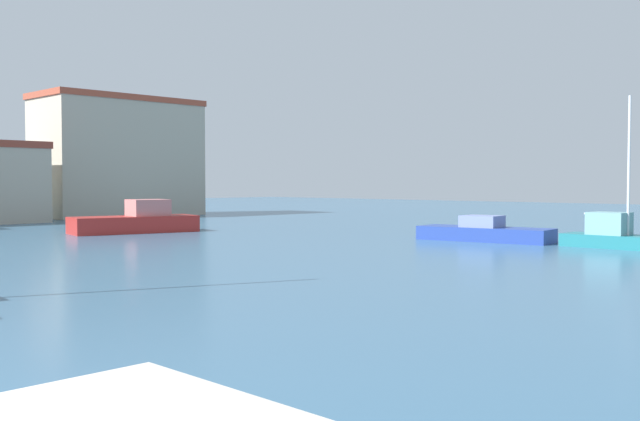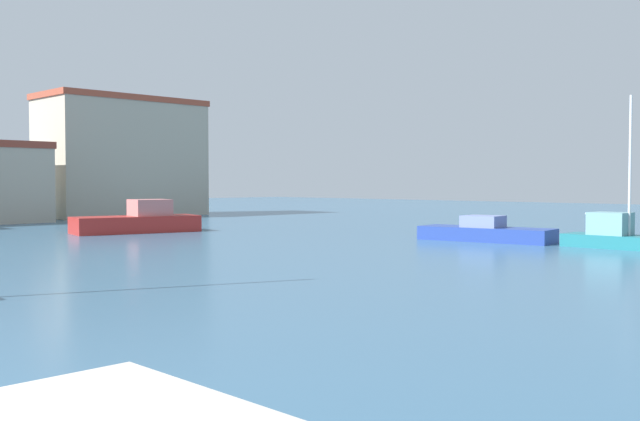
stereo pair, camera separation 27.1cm
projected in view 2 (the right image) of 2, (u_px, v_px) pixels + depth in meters
The scene contains 5 objects.
water at pixel (131, 249), 31.50m from camera, with size 160.00×160.00×0.00m, color #38607F.
sailboat_teal_inner_mooring at pixel (623, 236), 31.58m from camera, with size 1.75×5.54×6.66m.
motorboat_blue_mid_harbor at pixel (485, 232), 35.63m from camera, with size 3.03×6.78×1.25m.
motorboat_red_distant_north at pixel (139, 221), 41.76m from camera, with size 7.43×3.92×1.90m.
waterfront_apartments at pixel (123, 157), 61.99m from camera, with size 13.66×6.52×10.13m.
Camera 2 is at (-1.49, -7.97, 2.90)m, focal length 40.61 mm.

